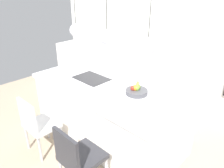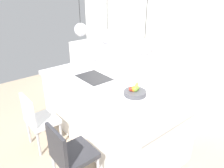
{
  "view_description": "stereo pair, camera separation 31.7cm",
  "coord_description": "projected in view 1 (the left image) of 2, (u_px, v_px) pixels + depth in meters",
  "views": [
    {
      "loc": [
        2.11,
        -2.07,
        2.29
      ],
      "look_at": [
        0.1,
        0.0,
        0.96
      ],
      "focal_mm": 34.82,
      "sensor_mm": 36.0,
      "label": 1
    },
    {
      "loc": [
        2.32,
        -1.83,
        2.29
      ],
      "look_at": [
        0.1,
        0.0,
        0.96
      ],
      "focal_mm": 34.82,
      "sensor_mm": 36.0,
      "label": 2
    }
  ],
  "objects": [
    {
      "name": "floor",
      "position": [
        108.0,
        134.0,
        3.64
      ],
      "size": [
        6.6,
        6.6,
        0.0
      ],
      "primitive_type": "plane",
      "color": "tan",
      "rests_on": "ground"
    },
    {
      "name": "back_wall",
      "position": [
        168.0,
        41.0,
        4.17
      ],
      "size": [
        6.0,
        0.1,
        2.6
      ],
      "primitive_type": "cube",
      "color": "silver",
      "rests_on": "ground"
    },
    {
      "name": "kitchen_island",
      "position": [
        107.0,
        111.0,
        3.45
      ],
      "size": [
        2.47,
        1.15,
        0.91
      ],
      "color": "white",
      "rests_on": "ground"
    },
    {
      "name": "sink_basin",
      "position": [
        91.0,
        79.0,
        3.49
      ],
      "size": [
        0.56,
        0.4,
        0.02
      ],
      "primitive_type": "cube",
      "color": "#2D2D30",
      "rests_on": "kitchen_island"
    },
    {
      "name": "faucet",
      "position": [
        101.0,
        67.0,
        3.57
      ],
      "size": [
        0.02,
        0.17,
        0.22
      ],
      "color": "silver",
      "rests_on": "kitchen_island"
    },
    {
      "name": "fruit_bowl",
      "position": [
        136.0,
        90.0,
        2.99
      ],
      "size": [
        0.31,
        0.31,
        0.15
      ],
      "color": "#4C4C51",
      "rests_on": "kitchen_island"
    },
    {
      "name": "side_counter",
      "position": [
        78.0,
        61.0,
        5.81
      ],
      "size": [
        1.1,
        0.6,
        0.85
      ],
      "primitive_type": "cube",
      "color": "white",
      "rests_on": "ground"
    },
    {
      "name": "chair_near",
      "position": [
        37.0,
        123.0,
        3.08
      ],
      "size": [
        0.45,
        0.42,
        0.89
      ],
      "color": "silver",
      "rests_on": "ground"
    },
    {
      "name": "chair_middle",
      "position": [
        78.0,
        156.0,
        2.48
      ],
      "size": [
        0.44,
        0.46,
        0.89
      ],
      "color": "#333338",
      "rests_on": "ground"
    },
    {
      "name": "pendant_light_left",
      "position": [
        76.0,
        30.0,
        3.39
      ],
      "size": [
        0.21,
        0.21,
        0.81
      ],
      "color": "silver"
    },
    {
      "name": "pendant_light_center",
      "position": [
        107.0,
        37.0,
        2.95
      ],
      "size": [
        0.21,
        0.21,
        0.81
      ],
      "color": "silver"
    },
    {
      "name": "pendant_light_right",
      "position": [
        148.0,
        46.0,
        2.52
      ],
      "size": [
        0.21,
        0.21,
        0.81
      ],
      "color": "silver"
    }
  ]
}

